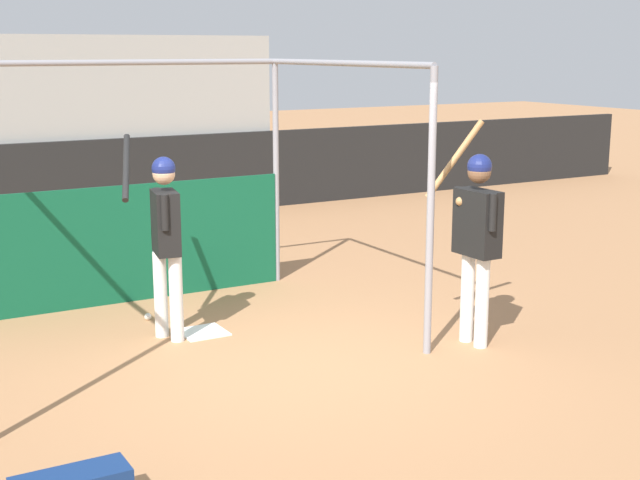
# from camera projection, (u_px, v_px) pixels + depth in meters

# --- Properties ---
(ground_plane) EXTENTS (60.00, 60.00, 0.00)m
(ground_plane) POSITION_uv_depth(u_px,v_px,m) (296.00, 364.00, 8.04)
(ground_plane) COLOR #A8754C
(outfield_wall) EXTENTS (24.00, 0.12, 1.36)m
(outfield_wall) POSITION_uv_depth(u_px,v_px,m) (75.00, 183.00, 14.25)
(outfield_wall) COLOR black
(outfield_wall) RESTS_ON ground
(bleacher_section) EXTENTS (7.05, 3.20, 3.04)m
(bleacher_section) POSITION_uv_depth(u_px,v_px,m) (48.00, 123.00, 15.49)
(bleacher_section) COLOR #9E9E99
(bleacher_section) RESTS_ON ground
(batting_cage) EXTENTS (3.99, 3.16, 2.68)m
(batting_cage) POSITION_uv_depth(u_px,v_px,m) (131.00, 210.00, 9.36)
(batting_cage) COLOR gray
(batting_cage) RESTS_ON ground
(home_plate) EXTENTS (0.44, 0.44, 0.02)m
(home_plate) POSITION_uv_depth(u_px,v_px,m) (203.00, 332.00, 8.92)
(home_plate) COLOR white
(home_plate) RESTS_ON ground
(player_batter) EXTENTS (0.58, 0.94, 1.96)m
(player_batter) POSITION_uv_depth(u_px,v_px,m) (165.00, 230.00, 8.53)
(player_batter) COLOR white
(player_batter) RESTS_ON ground
(player_waiting) EXTENTS (0.54, 0.80, 2.13)m
(player_waiting) POSITION_uv_depth(u_px,v_px,m) (476.00, 229.00, 8.37)
(player_waiting) COLOR white
(player_waiting) RESTS_ON ground
(baseball) EXTENTS (0.07, 0.07, 0.07)m
(baseball) POSITION_uv_depth(u_px,v_px,m) (148.00, 317.00, 9.34)
(baseball) COLOR white
(baseball) RESTS_ON ground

